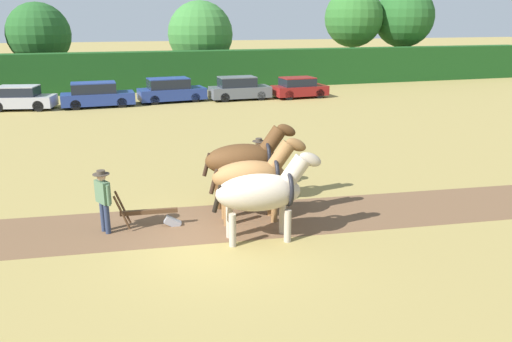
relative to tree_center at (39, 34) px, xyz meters
The scene contains 18 objects.
ground_plane 33.87m from the tree_center, 77.64° to the right, with size 240.00×240.00×0.00m, color #998447.
plowed_furrow_strip 31.87m from the tree_center, 82.90° to the right, with size 28.68×2.70×0.01m, color brown.
hedgerow 8.77m from the tree_center, 30.40° to the right, with size 71.32×1.84×2.99m, color #194719.
tree_center is the anchor object (origin of this frame).
tree_center_right 12.94m from the tree_center, ahead, with size 5.58×5.58×6.93m.
tree_right 27.41m from the tree_center, ahead, with size 5.38×5.38×8.20m.
tree_far_right 32.47m from the tree_center, ahead, with size 5.60×5.60×8.35m.
draft_horse_lead_left 34.23m from the tree_center, 76.16° to the right, with size 2.83×1.20×2.33m.
draft_horse_lead_right 33.01m from the tree_center, 75.37° to the right, with size 2.77×1.12×2.38m.
draft_horse_trail_left 31.78m from the tree_center, 74.54° to the right, with size 2.88×1.22×2.51m.
plow 32.25m from the tree_center, 79.94° to the right, with size 1.76×0.51×1.13m.
farmer_at_plow 31.96m from the tree_center, 82.18° to the right, with size 0.43×0.60×1.71m.
farmer_beside_team 30.84m from the tree_center, 72.44° to the right, with size 0.43×0.66×1.70m.
parked_car_left 11.20m from the tree_center, 92.00° to the right, with size 4.10×2.50×1.47m.
parked_car_center_left 12.23m from the tree_center, 69.48° to the right, with size 4.54×1.89×1.58m.
parked_car_center 14.01m from the tree_center, 48.97° to the right, with size 4.59×2.26×1.61m.
parked_car_center_right 17.62m from the tree_center, 38.24° to the right, with size 4.18×1.80×1.60m.
parked_car_right 21.32m from the tree_center, 31.60° to the right, with size 3.89×2.00×1.45m.
Camera 1 is at (-2.61, -11.45, 5.41)m, focal length 35.00 mm.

